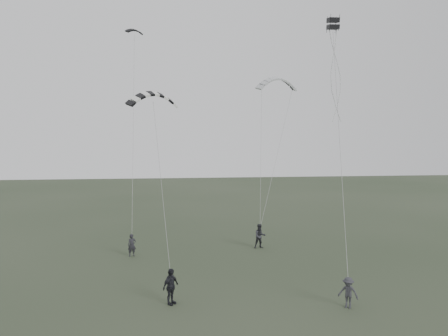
{
  "coord_description": "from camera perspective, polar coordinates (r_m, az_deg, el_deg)",
  "views": [
    {
      "loc": [
        -2.34,
        -25.43,
        9.04
      ],
      "look_at": [
        1.32,
        5.42,
        6.8
      ],
      "focal_mm": 35.0,
      "sensor_mm": 36.0,
      "label": 1
    }
  ],
  "objects": [
    {
      "name": "flyer_right",
      "position": [
        35.87,
        4.73,
        -8.86
      ],
      "size": [
        1.01,
        0.81,
        1.97
      ],
      "primitive_type": "imported",
      "rotation": [
        0.0,
        0.0,
        0.07
      ],
      "color": "#26262B",
      "rests_on": "ground"
    },
    {
      "name": "kite_striped",
      "position": [
        28.97,
        -9.25,
        9.56
      ],
      "size": [
        3.53,
        2.34,
        1.48
      ],
      "primitive_type": null,
      "rotation": [
        0.34,
        0.0,
        0.38
      ],
      "color": "black",
      "rests_on": "flyer_center"
    },
    {
      "name": "ground",
      "position": [
        27.09,
        -1.47,
        -15.36
      ],
      "size": [
        140.0,
        140.0,
        0.0
      ],
      "primitive_type": "plane",
      "color": "#2B3823",
      "rests_on": "ground"
    },
    {
      "name": "kite_dark_small",
      "position": [
        37.68,
        -11.63,
        17.23
      ],
      "size": [
        1.52,
        1.3,
        0.62
      ],
      "primitive_type": null,
      "rotation": [
        0.42,
        0.0,
        0.6
      ],
      "color": "black",
      "rests_on": "flyer_left"
    },
    {
      "name": "flyer_left",
      "position": [
        34.15,
        -11.93,
        -9.84
      ],
      "size": [
        0.71,
        0.56,
        1.69
      ],
      "primitive_type": "imported",
      "rotation": [
        0.0,
        0.0,
        0.28
      ],
      "color": "black",
      "rests_on": "ground"
    },
    {
      "name": "kite_pale_large",
      "position": [
        43.25,
        6.96,
        11.52
      ],
      "size": [
        4.31,
        2.26,
        1.88
      ],
      "primitive_type": null,
      "rotation": [
        0.31,
        0.0,
        0.22
      ],
      "color": "#B6B9BB",
      "rests_on": "flyer_right"
    },
    {
      "name": "kite_box",
      "position": [
        30.57,
        14.05,
        17.82
      ],
      "size": [
        0.71,
        0.81,
        0.83
      ],
      "primitive_type": null,
      "rotation": [
        0.15,
        0.0,
        -0.04
      ],
      "color": "black",
      "rests_on": "flyer_far"
    },
    {
      "name": "flyer_far",
      "position": [
        24.8,
        15.92,
        -15.37
      ],
      "size": [
        1.22,
        1.12,
        1.65
      ],
      "primitive_type": "imported",
      "rotation": [
        0.0,
        0.0,
        -0.62
      ],
      "color": "#2E2E33",
      "rests_on": "ground"
    },
    {
      "name": "flyer_center",
      "position": [
        24.49,
        -6.98,
        -15.11
      ],
      "size": [
        1.12,
        1.18,
        1.96
      ],
      "primitive_type": "imported",
      "rotation": [
        0.0,
        0.0,
        0.86
      ],
      "color": "black",
      "rests_on": "ground"
    }
  ]
}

